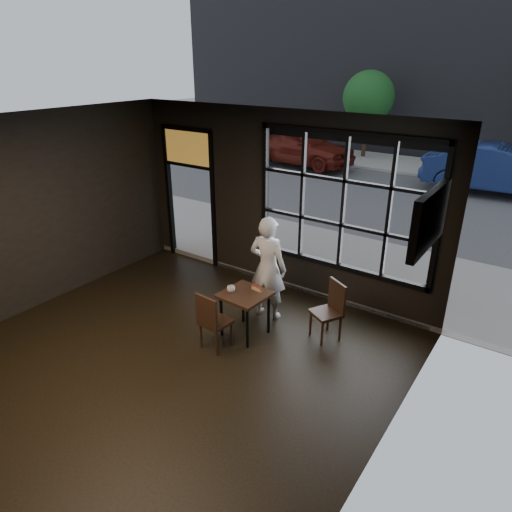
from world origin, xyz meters
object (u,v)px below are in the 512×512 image
Objects in this scene: cafe_table at (245,314)px; chair_near at (216,320)px; man at (268,268)px; navy_car at (498,169)px.

chair_near is (-0.15, -0.52, 0.10)m from cafe_table.
chair_near is at bearing -102.08° from cafe_table.
man reaches higher than navy_car.
man is 0.39× the size of navy_car.
chair_near is 1.26m from man.
cafe_table is 0.84m from man.
chair_near is at bearing 77.66° from man.
man is at bearing 165.40° from navy_car.
chair_near is at bearing 165.88° from navy_car.
chair_near is 0.53× the size of man.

